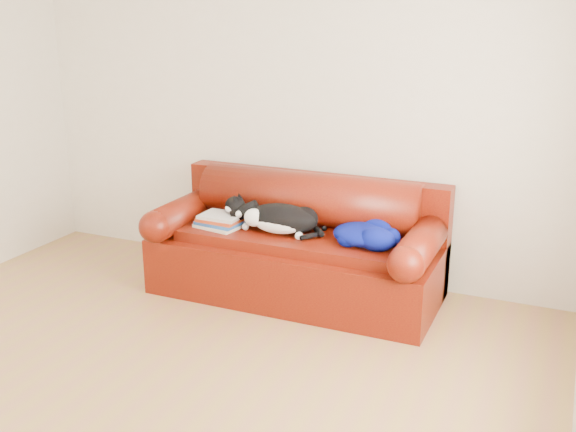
# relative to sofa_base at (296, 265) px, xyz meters

# --- Properties ---
(ground) EXTENTS (4.50, 4.50, 0.00)m
(ground) POSITION_rel_sofa_base_xyz_m (-0.28, -1.49, -0.24)
(ground) COLOR olive
(ground) RESTS_ON ground
(room_shell) EXTENTS (4.52, 4.02, 2.61)m
(room_shell) POSITION_rel_sofa_base_xyz_m (-0.16, -1.48, 1.43)
(room_shell) COLOR beige
(room_shell) RESTS_ON ground
(sofa_base) EXTENTS (2.10, 0.90, 0.50)m
(sofa_base) POSITION_rel_sofa_base_xyz_m (0.00, 0.00, 0.00)
(sofa_base) COLOR #3D0205
(sofa_base) RESTS_ON ground
(sofa_back) EXTENTS (2.10, 1.01, 0.88)m
(sofa_back) POSITION_rel_sofa_base_xyz_m (0.00, 0.24, 0.30)
(sofa_back) COLOR #3D0205
(sofa_back) RESTS_ON ground
(book_stack) EXTENTS (0.36, 0.30, 0.10)m
(book_stack) POSITION_rel_sofa_base_xyz_m (-0.55, -0.14, 0.31)
(book_stack) COLOR beige
(book_stack) RESTS_ON sofa_base
(cat) EXTENTS (0.76, 0.39, 0.27)m
(cat) POSITION_rel_sofa_base_xyz_m (-0.09, -0.08, 0.36)
(cat) COLOR black
(cat) RESTS_ON sofa_base
(blanket) EXTENTS (0.53, 0.51, 0.16)m
(blanket) POSITION_rel_sofa_base_xyz_m (0.54, -0.04, 0.33)
(blanket) COLOR #02104E
(blanket) RESTS_ON sofa_base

